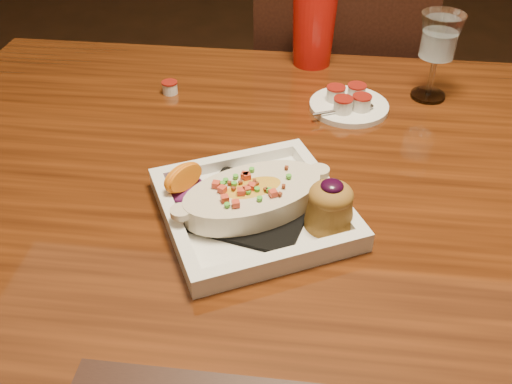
# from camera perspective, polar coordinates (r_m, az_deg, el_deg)

# --- Properties ---
(table) EXTENTS (1.50, 0.90, 0.75)m
(table) POSITION_cam_1_polar(r_m,az_deg,el_deg) (0.96, 8.00, -3.05)
(table) COLOR #662C0E
(table) RESTS_ON floor
(chair_far) EXTENTS (0.42, 0.42, 0.93)m
(chair_far) POSITION_cam_1_polar(r_m,az_deg,el_deg) (1.56, 7.78, 8.02)
(chair_far) COLOR black
(chair_far) RESTS_ON floor
(plate) EXTENTS (0.33, 0.33, 0.08)m
(plate) POSITION_cam_1_polar(r_m,az_deg,el_deg) (0.79, 0.48, -1.03)
(plate) COLOR white
(plate) RESTS_ON table
(goblet) EXTENTS (0.08, 0.08, 0.16)m
(goblet) POSITION_cam_1_polar(r_m,az_deg,el_deg) (1.10, 17.83, 14.18)
(goblet) COLOR silver
(goblet) RESTS_ON table
(saucer) EXTENTS (0.15, 0.15, 0.10)m
(saucer) POSITION_cam_1_polar(r_m,az_deg,el_deg) (1.07, 9.23, 8.72)
(saucer) COLOR white
(saucer) RESTS_ON table
(creamer_loose) EXTENTS (0.03, 0.03, 0.02)m
(creamer_loose) POSITION_cam_1_polar(r_m,az_deg,el_deg) (1.12, -8.61, 10.31)
(creamer_loose) COLOR silver
(creamer_loose) RESTS_ON table
(red_tumbler) EXTENTS (0.09, 0.09, 0.15)m
(red_tumbler) POSITION_cam_1_polar(r_m,az_deg,el_deg) (1.21, 5.77, 15.99)
(red_tumbler) COLOR red
(red_tumbler) RESTS_ON table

